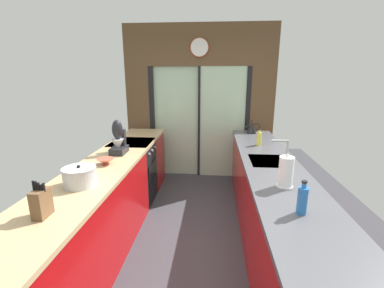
# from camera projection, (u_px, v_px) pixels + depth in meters

# --- Properties ---
(ground_plane) EXTENTS (5.04, 7.60, 0.02)m
(ground_plane) POSITION_uv_depth(u_px,v_px,m) (190.00, 227.00, 3.35)
(ground_plane) COLOR #38383D
(back_wall_unit) EXTENTS (2.64, 0.12, 2.70)m
(back_wall_unit) POSITION_uv_depth(u_px,v_px,m) (199.00, 94.00, 4.68)
(back_wall_unit) COLOR brown
(back_wall_unit) RESTS_ON ground_plane
(left_counter_run) EXTENTS (0.62, 3.80, 0.92)m
(left_counter_run) POSITION_uv_depth(u_px,v_px,m) (103.00, 209.00, 2.85)
(left_counter_run) COLOR #AD0C0F
(left_counter_run) RESTS_ON ground_plane
(right_counter_run) EXTENTS (0.62, 3.80, 0.92)m
(right_counter_run) POSITION_uv_depth(u_px,v_px,m) (271.00, 208.00, 2.86)
(right_counter_run) COLOR #AD0C0F
(right_counter_run) RESTS_ON ground_plane
(sink_faucet) EXTENTS (0.19, 0.02, 0.25)m
(sink_faucet) POSITION_uv_depth(u_px,v_px,m) (284.00, 147.00, 2.93)
(sink_faucet) COLOR #B7BABC
(sink_faucet) RESTS_ON right_counter_run
(oven_range) EXTENTS (0.60, 0.60, 0.92)m
(oven_range) POSITION_uv_depth(u_px,v_px,m) (133.00, 172.00, 3.93)
(oven_range) COLOR black
(oven_range) RESTS_ON ground_plane
(mixing_bowl) EXTENTS (0.18, 0.18, 0.07)m
(mixing_bowl) POSITION_uv_depth(u_px,v_px,m) (106.00, 161.00, 2.85)
(mixing_bowl) COLOR #BC4C38
(mixing_bowl) RESTS_ON left_counter_run
(knife_block) EXTENTS (0.09, 0.14, 0.26)m
(knife_block) POSITION_uv_depth(u_px,v_px,m) (41.00, 203.00, 1.79)
(knife_block) COLOR brown
(knife_block) RESTS_ON left_counter_run
(stand_mixer) EXTENTS (0.17, 0.27, 0.42)m
(stand_mixer) POSITION_uv_depth(u_px,v_px,m) (119.00, 141.00, 3.23)
(stand_mixer) COLOR black
(stand_mixer) RESTS_ON left_counter_run
(stock_pot) EXTENTS (0.29, 0.29, 0.19)m
(stock_pot) POSITION_uv_depth(u_px,v_px,m) (80.00, 177.00, 2.30)
(stock_pot) COLOR #B7BABC
(stock_pot) RESTS_ON left_counter_run
(kettle) EXTENTS (0.25, 0.16, 0.22)m
(kettle) POSITION_uv_depth(u_px,v_px,m) (252.00, 127.00, 4.35)
(kettle) COLOR black
(kettle) RESTS_ON right_counter_run
(soap_bottle_near) EXTENTS (0.07, 0.07, 0.25)m
(soap_bottle_near) POSITION_uv_depth(u_px,v_px,m) (302.00, 200.00, 1.83)
(soap_bottle_near) COLOR #286BB7
(soap_bottle_near) RESTS_ON right_counter_run
(soap_bottle_far) EXTENTS (0.07, 0.07, 0.23)m
(soap_bottle_far) POSITION_uv_depth(u_px,v_px,m) (259.00, 138.00, 3.61)
(soap_bottle_far) COLOR #D1CC4C
(soap_bottle_far) RESTS_ON right_counter_run
(paper_towel_roll) EXTENTS (0.14, 0.14, 0.30)m
(paper_towel_roll) POSITION_uv_depth(u_px,v_px,m) (286.00, 172.00, 2.26)
(paper_towel_roll) COLOR #B7BABC
(paper_towel_roll) RESTS_ON right_counter_run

